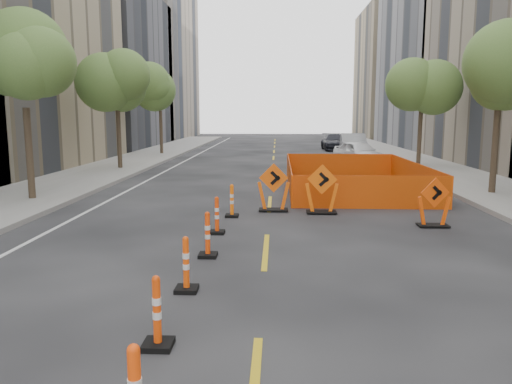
{
  "coord_description": "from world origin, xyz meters",
  "views": [
    {
      "loc": [
        0.24,
        -7.04,
        3.11
      ],
      "look_at": [
        -0.29,
        5.65,
        1.1
      ],
      "focal_mm": 35.0,
      "sensor_mm": 36.0,
      "label": 1
    }
  ],
  "objects_px": {
    "parked_car_near": "(359,153)",
    "parked_car_far": "(334,142)",
    "channelizer_5": "(217,215)",
    "chevron_sign_right": "(434,202)",
    "parked_car_mid": "(353,145)",
    "channelizer_4": "(208,234)",
    "chevron_sign_left": "(274,187)",
    "channelizer_2": "(157,312)",
    "channelizer_3": "(186,264)",
    "channelizer_6": "(232,201)",
    "chevron_sign_center": "(322,189)"
  },
  "relations": [
    {
      "from": "channelizer_3",
      "to": "parked_car_mid",
      "type": "distance_m",
      "value": 29.69
    },
    {
      "from": "chevron_sign_left",
      "to": "chevron_sign_center",
      "type": "xyz_separation_m",
      "value": [
        1.5,
        -0.32,
        0.0
      ]
    },
    {
      "from": "parked_car_mid",
      "to": "parked_car_far",
      "type": "height_order",
      "value": "parked_car_mid"
    },
    {
      "from": "channelizer_3",
      "to": "chevron_sign_center",
      "type": "bearing_deg",
      "value": 67.04
    },
    {
      "from": "channelizer_3",
      "to": "chevron_sign_left",
      "type": "xyz_separation_m",
      "value": [
        1.48,
        7.37,
        0.27
      ]
    },
    {
      "from": "channelizer_3",
      "to": "chevron_sign_center",
      "type": "distance_m",
      "value": 7.65
    },
    {
      "from": "channelizer_2",
      "to": "chevron_sign_center",
      "type": "height_order",
      "value": "chevron_sign_center"
    },
    {
      "from": "chevron_sign_center",
      "to": "parked_car_near",
      "type": "bearing_deg",
      "value": 88.12
    },
    {
      "from": "channelizer_4",
      "to": "chevron_sign_left",
      "type": "xyz_separation_m",
      "value": [
        1.4,
        5.23,
        0.27
      ]
    },
    {
      "from": "chevron_sign_left",
      "to": "parked_car_mid",
      "type": "bearing_deg",
      "value": 74.49
    },
    {
      "from": "channelizer_6",
      "to": "chevron_sign_right",
      "type": "relative_size",
      "value": 0.73
    },
    {
      "from": "channelizer_4",
      "to": "channelizer_5",
      "type": "bearing_deg",
      "value": 91.42
    },
    {
      "from": "channelizer_2",
      "to": "channelizer_6",
      "type": "bearing_deg",
      "value": 88.48
    },
    {
      "from": "channelizer_2",
      "to": "parked_car_mid",
      "type": "distance_m",
      "value": 31.77
    },
    {
      "from": "channelizer_5",
      "to": "parked_car_near",
      "type": "relative_size",
      "value": 0.23
    },
    {
      "from": "chevron_sign_right",
      "to": "parked_car_mid",
      "type": "distance_m",
      "value": 23.52
    },
    {
      "from": "chevron_sign_left",
      "to": "parked_car_near",
      "type": "xyz_separation_m",
      "value": [
        5.09,
        14.99,
        -0.05
      ]
    },
    {
      "from": "chevron_sign_right",
      "to": "parked_car_mid",
      "type": "bearing_deg",
      "value": 76.3
    },
    {
      "from": "chevron_sign_right",
      "to": "chevron_sign_left",
      "type": "bearing_deg",
      "value": 144.56
    },
    {
      "from": "chevron_sign_center",
      "to": "parked_car_far",
      "type": "relative_size",
      "value": 0.32
    },
    {
      "from": "channelizer_4",
      "to": "parked_car_near",
      "type": "relative_size",
      "value": 0.24
    },
    {
      "from": "channelizer_5",
      "to": "channelizer_6",
      "type": "distance_m",
      "value": 2.15
    },
    {
      "from": "channelizer_3",
      "to": "chevron_sign_left",
      "type": "distance_m",
      "value": 7.52
    },
    {
      "from": "parked_car_near",
      "to": "parked_car_far",
      "type": "bearing_deg",
      "value": 69.96
    },
    {
      "from": "chevron_sign_center",
      "to": "parked_car_mid",
      "type": "relative_size",
      "value": 0.31
    },
    {
      "from": "parked_car_near",
      "to": "chevron_sign_left",
      "type": "bearing_deg",
      "value": -129.27
    },
    {
      "from": "channelizer_3",
      "to": "channelizer_5",
      "type": "distance_m",
      "value": 4.27
    },
    {
      "from": "channelizer_2",
      "to": "channelizer_3",
      "type": "xyz_separation_m",
      "value": [
        0.0,
        2.14,
        -0.0
      ]
    },
    {
      "from": "channelizer_3",
      "to": "parked_car_near",
      "type": "bearing_deg",
      "value": 73.62
    },
    {
      "from": "channelizer_5",
      "to": "channelizer_3",
      "type": "bearing_deg",
      "value": -90.4
    },
    {
      "from": "channelizer_2",
      "to": "parked_car_near",
      "type": "relative_size",
      "value": 0.24
    },
    {
      "from": "channelizer_5",
      "to": "parked_car_far",
      "type": "distance_m",
      "value": 30.91
    },
    {
      "from": "chevron_sign_left",
      "to": "channelizer_6",
      "type": "bearing_deg",
      "value": -143.24
    },
    {
      "from": "channelizer_6",
      "to": "parked_car_mid",
      "type": "relative_size",
      "value": 0.2
    },
    {
      "from": "channelizer_2",
      "to": "chevron_sign_right",
      "type": "distance_m",
      "value": 9.51
    },
    {
      "from": "channelizer_5",
      "to": "chevron_sign_left",
      "type": "bearing_deg",
      "value": 64.88
    },
    {
      "from": "channelizer_6",
      "to": "parked_car_far",
      "type": "relative_size",
      "value": 0.21
    },
    {
      "from": "channelizer_2",
      "to": "channelizer_5",
      "type": "bearing_deg",
      "value": 89.73
    },
    {
      "from": "channelizer_6",
      "to": "chevron_sign_right",
      "type": "height_order",
      "value": "chevron_sign_right"
    },
    {
      "from": "parked_car_near",
      "to": "parked_car_far",
      "type": "relative_size",
      "value": 0.89
    },
    {
      "from": "channelizer_2",
      "to": "channelizer_4",
      "type": "distance_m",
      "value": 4.27
    },
    {
      "from": "channelizer_3",
      "to": "chevron_sign_center",
      "type": "relative_size",
      "value": 0.64
    },
    {
      "from": "channelizer_3",
      "to": "channelizer_4",
      "type": "xyz_separation_m",
      "value": [
        0.08,
        2.14,
        0.01
      ]
    },
    {
      "from": "channelizer_2",
      "to": "parked_car_far",
      "type": "height_order",
      "value": "parked_car_far"
    },
    {
      "from": "chevron_sign_center",
      "to": "channelizer_6",
      "type": "bearing_deg",
      "value": -155.77
    },
    {
      "from": "parked_car_near",
      "to": "channelizer_5",
      "type": "bearing_deg",
      "value": -130.4
    },
    {
      "from": "channelizer_2",
      "to": "channelizer_3",
      "type": "relative_size",
      "value": 1.01
    },
    {
      "from": "channelizer_4",
      "to": "parked_car_far",
      "type": "bearing_deg",
      "value": 78.83
    },
    {
      "from": "parked_car_far",
      "to": "channelizer_2",
      "type": "bearing_deg",
      "value": -101.2
    },
    {
      "from": "channelizer_3",
      "to": "channelizer_5",
      "type": "xyz_separation_m",
      "value": [
        0.03,
        4.27,
        -0.01
      ]
    }
  ]
}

